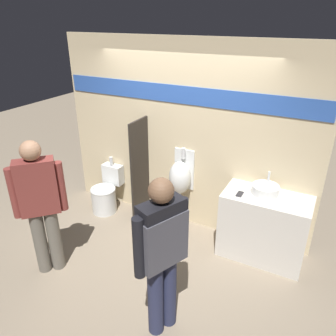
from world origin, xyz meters
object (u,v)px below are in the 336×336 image
(sink_basin, at_px, (265,189))
(urinal_near_counter, at_px, (180,177))
(cell_phone, at_px, (240,194))
(person_with_lanyard, at_px, (40,203))
(person_in_vest, at_px, (162,249))
(toilet, at_px, (106,194))

(sink_basin, relative_size, urinal_near_counter, 0.27)
(urinal_near_counter, bearing_deg, cell_phone, -14.68)
(sink_basin, xyz_separation_m, cell_phone, (-0.27, -0.17, -0.05))
(sink_basin, xyz_separation_m, person_with_lanyard, (-2.23, -1.54, -0.01))
(person_in_vest, bearing_deg, toilet, 74.15)
(urinal_near_counter, distance_m, person_in_vest, 1.84)
(urinal_near_counter, bearing_deg, person_in_vest, -69.65)
(sink_basin, height_order, urinal_near_counter, urinal_near_counter)
(toilet, relative_size, person_with_lanyard, 0.50)
(sink_basin, bearing_deg, person_in_vest, -109.46)
(person_in_vest, bearing_deg, cell_phone, 11.58)
(urinal_near_counter, xyz_separation_m, toilet, (-1.25, -0.17, -0.52))
(person_in_vest, height_order, person_with_lanyard, person_with_lanyard)
(urinal_near_counter, xyz_separation_m, person_with_lanyard, (-1.02, -1.61, 0.14))
(urinal_near_counter, distance_m, toilet, 1.37)
(cell_phone, xyz_separation_m, toilet, (-2.19, 0.07, -0.62))
(urinal_near_counter, bearing_deg, toilet, -172.20)
(sink_basin, xyz_separation_m, urinal_near_counter, (-1.21, 0.08, -0.15))
(cell_phone, relative_size, person_with_lanyard, 0.08)
(person_with_lanyard, bearing_deg, urinal_near_counter, 11.15)
(urinal_near_counter, relative_size, person_in_vest, 0.72)
(toilet, bearing_deg, person_in_vest, -39.21)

